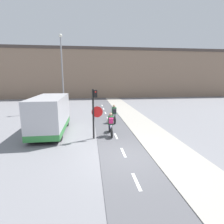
# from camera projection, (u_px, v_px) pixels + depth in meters

# --- Properties ---
(ground_plane) EXTENTS (120.00, 120.00, 0.00)m
(ground_plane) POSITION_uv_depth(u_px,v_px,m) (125.00, 157.00, 8.22)
(ground_plane) COLOR gray
(bike_lane) EXTENTS (2.43, 60.00, 0.02)m
(bike_lane) POSITION_uv_depth(u_px,v_px,m) (125.00, 157.00, 8.22)
(bike_lane) COLOR #56565B
(bike_lane) RESTS_ON ground_plane
(sidewalk_strip) EXTENTS (2.40, 60.00, 0.05)m
(sidewalk_strip) POSITION_uv_depth(u_px,v_px,m) (174.00, 154.00, 8.51)
(sidewalk_strip) COLOR #A8A399
(sidewalk_strip) RESTS_ON ground_plane
(building_row_background) EXTENTS (60.00, 5.20, 8.95)m
(building_row_background) POSITION_uv_depth(u_px,v_px,m) (98.00, 73.00, 33.34)
(building_row_background) COLOR #89705B
(building_row_background) RESTS_ON ground_plane
(traffic_light_pole) EXTENTS (0.67, 0.25, 3.03)m
(traffic_light_pole) POSITION_uv_depth(u_px,v_px,m) (95.00, 108.00, 10.41)
(traffic_light_pole) COLOR black
(traffic_light_pole) RESTS_ON ground_plane
(street_lamp_far) EXTENTS (0.36, 0.36, 8.13)m
(street_lamp_far) POSITION_uv_depth(u_px,v_px,m) (62.00, 66.00, 18.60)
(street_lamp_far) COLOR gray
(street_lamp_far) RESTS_ON ground_plane
(cyclist_near) EXTENTS (0.46, 1.81, 1.49)m
(cyclist_near) POSITION_uv_depth(u_px,v_px,m) (111.00, 125.00, 11.26)
(cyclist_near) COLOR black
(cyclist_near) RESTS_ON ground_plane
(cyclist_far) EXTENTS (0.46, 1.76, 1.49)m
(cyclist_far) POSITION_uv_depth(u_px,v_px,m) (114.00, 114.00, 14.51)
(cyclist_far) COLOR black
(cyclist_far) RESTS_ON ground_plane
(van) EXTENTS (1.93, 4.94, 2.46)m
(van) POSITION_uv_depth(u_px,v_px,m) (50.00, 115.00, 11.67)
(van) COLOR #B7B7BC
(van) RESTS_ON ground_plane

